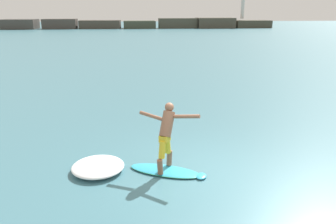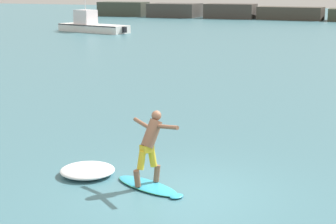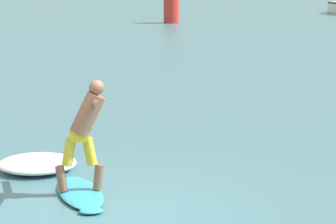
# 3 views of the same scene
# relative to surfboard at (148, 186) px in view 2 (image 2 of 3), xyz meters

# --- Properties ---
(ground_plane) EXTENTS (200.00, 200.00, 0.00)m
(ground_plane) POSITION_rel_surfboard_xyz_m (0.77, -0.07, -0.04)
(ground_plane) COLOR #40727E
(rock_jetty_breakwater) EXTENTS (62.11, 4.72, 5.77)m
(rock_jetty_breakwater) POSITION_rel_surfboard_xyz_m (-3.01, 61.93, 0.88)
(rock_jetty_breakwater) COLOR #3E4338
(rock_jetty_breakwater) RESTS_ON ground
(surfboard) EXTENTS (1.94, 1.26, 0.21)m
(surfboard) POSITION_rel_surfboard_xyz_m (0.00, 0.00, 0.00)
(surfboard) COLOR #30A5CB
(surfboard) RESTS_ON ground
(surfer) EXTENTS (1.40, 0.97, 1.62)m
(surfer) POSITION_rel_surfboard_xyz_m (0.02, 0.10, 0.99)
(surfer) COLOR brown
(surfer) RESTS_ON surfboard
(fishing_boat_near_jetty) EXTENTS (8.63, 3.85, 2.93)m
(fishing_boat_near_jetty) POSITION_rel_surfboard_xyz_m (-21.83, 36.01, 0.56)
(fishing_boat_near_jetty) COLOR white
(fishing_boat_near_jetty) RESTS_ON ground
(wave_foam_at_tail) EXTENTS (1.63, 1.63, 0.22)m
(wave_foam_at_tail) POSITION_rel_surfboard_xyz_m (-1.65, 0.23, 0.07)
(wave_foam_at_tail) COLOR white
(wave_foam_at_tail) RESTS_ON ground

